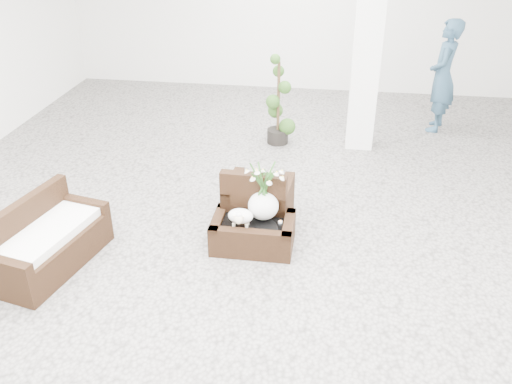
# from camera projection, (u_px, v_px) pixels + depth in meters

# --- Properties ---
(ground) EXTENTS (11.00, 11.00, 0.00)m
(ground) POSITION_uv_depth(u_px,v_px,m) (257.00, 235.00, 6.42)
(ground) COLOR gray
(ground) RESTS_ON ground
(column) EXTENTS (0.40, 0.40, 3.50)m
(column) POSITION_uv_depth(u_px,v_px,m) (369.00, 32.00, 7.86)
(column) COLOR white
(column) RESTS_ON ground
(coffee_table) EXTENTS (0.90, 0.60, 0.31)m
(coffee_table) POSITION_uv_depth(u_px,v_px,m) (253.00, 234.00, 6.15)
(coffee_table) COLOR #321D0E
(coffee_table) RESTS_ON ground
(sheep_figurine) EXTENTS (0.28, 0.23, 0.21)m
(sheep_figurine) POSITION_uv_depth(u_px,v_px,m) (241.00, 217.00, 5.96)
(sheep_figurine) COLOR white
(sheep_figurine) RESTS_ON coffee_table
(planter_narcissus) EXTENTS (0.44, 0.44, 0.80)m
(planter_narcissus) POSITION_uv_depth(u_px,v_px,m) (263.00, 186.00, 5.96)
(planter_narcissus) COLOR white
(planter_narcissus) RESTS_ON coffee_table
(tealight) EXTENTS (0.04, 0.04, 0.03)m
(tealight) POSITION_uv_depth(u_px,v_px,m) (280.00, 222.00, 6.05)
(tealight) COLOR white
(tealight) RESTS_ON coffee_table
(armchair) EXTENTS (0.79, 0.76, 0.80)m
(armchair) POSITION_uv_depth(u_px,v_px,m) (259.00, 193.00, 6.47)
(armchair) COLOR #321D0E
(armchair) RESTS_ON ground
(loveseat) EXTENTS (0.92, 1.45, 0.72)m
(loveseat) POSITION_uv_depth(u_px,v_px,m) (47.00, 236.00, 5.74)
(loveseat) COLOR #321D0E
(loveseat) RESTS_ON ground
(topiary) EXTENTS (0.37, 0.37, 1.39)m
(topiary) POSITION_uv_depth(u_px,v_px,m) (278.00, 101.00, 8.44)
(topiary) COLOR #254516
(topiary) RESTS_ON ground
(shopper) EXTENTS (0.59, 0.75, 1.81)m
(shopper) POSITION_uv_depth(u_px,v_px,m) (443.00, 76.00, 8.85)
(shopper) COLOR #2C4B63
(shopper) RESTS_ON ground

